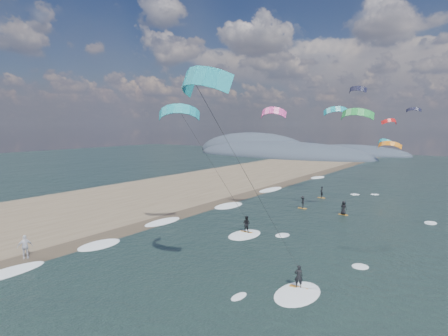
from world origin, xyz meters
The scene contains 10 objects.
ground centered at (0.00, 0.00, 0.00)m, with size 260.00×260.00×0.00m, color black.
sand_strip centered at (-24.00, 10.00, 0.00)m, with size 26.00×240.00×0.00m, color brown.
wet_sand_strip centered at (-12.00, 10.00, 0.00)m, with size 3.00×240.00×0.00m, color #382D23.
coastal_hills centered at (-44.84, 107.86, 0.00)m, with size 80.00×41.00×15.00m.
kitesurfer_near_a centered at (4.75, 3.20, 10.48)m, with size 7.63×8.68×14.45m.
kitesurfer_near_b centered at (-4.06, 12.66, 8.40)m, with size 7.03×9.02×13.21m.
far_kitesurfers centered at (0.32, 31.61, 0.82)m, with size 6.99×9.14×1.68m.
bg_kite_field centered at (0.70, 56.62, 11.50)m, with size 11.37×70.84×10.92m.
shoreline_surf centered at (-10.80, 14.75, 0.00)m, with size 2.40×79.40×0.11m.
beach_walker centered at (-12.50, 0.48, 0.96)m, with size 1.12×0.47×1.92m, color silver.
Camera 1 is at (17.38, -14.06, 10.76)m, focal length 30.00 mm.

